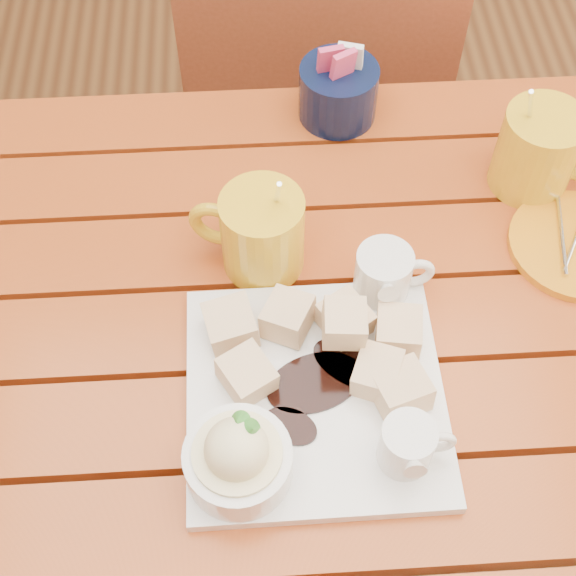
{
  "coord_description": "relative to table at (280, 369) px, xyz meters",
  "views": [
    {
      "loc": [
        -0.02,
        -0.48,
        1.54
      ],
      "look_at": [
        0.01,
        0.0,
        0.82
      ],
      "focal_mm": 50.0,
      "sensor_mm": 36.0,
      "label": 1
    }
  ],
  "objects": [
    {
      "name": "coffee_mug_right",
      "position": [
        0.34,
        0.2,
        0.17
      ],
      "size": [
        0.14,
        0.1,
        0.17
      ],
      "rotation": [
        0.0,
        0.0,
        -0.33
      ],
      "color": "gold",
      "rests_on": "table"
    },
    {
      "name": "cream_pitcher",
      "position": [
        0.12,
        0.03,
        0.15
      ],
      "size": [
        0.09,
        0.08,
        0.08
      ],
      "rotation": [
        0.0,
        0.0,
        0.05
      ],
      "color": "white",
      "rests_on": "table"
    },
    {
      "name": "chair_far",
      "position": [
        0.11,
        0.66,
        -0.11
      ],
      "size": [
        0.53,
        0.53,
        0.95
      ],
      "rotation": [
        0.0,
        0.0,
        2.96
      ],
      "color": "brown",
      "rests_on": "ground"
    },
    {
      "name": "sugar_caddy",
      "position": [
        0.1,
        0.34,
        0.15
      ],
      "size": [
        0.11,
        0.11,
        0.12
      ],
      "color": "black",
      "rests_on": "table"
    },
    {
      "name": "ground",
      "position": [
        0.0,
        -0.0,
        -0.64
      ],
      "size": [
        5.0,
        5.0,
        0.0
      ],
      "primitive_type": "plane",
      "color": "#593119",
      "rests_on": "ground"
    },
    {
      "name": "coffee_mug_left",
      "position": [
        -0.02,
        0.09,
        0.16
      ],
      "size": [
        0.14,
        0.1,
        0.16
      ],
      "rotation": [
        0.0,
        0.0,
        -0.31
      ],
      "color": "gold",
      "rests_on": "table"
    },
    {
      "name": "table",
      "position": [
        0.0,
        0.0,
        0.0
      ],
      "size": [
        1.2,
        0.79,
        0.75
      ],
      "color": "#913812",
      "rests_on": "ground"
    },
    {
      "name": "dessert_plate",
      "position": [
        0.02,
        -0.12,
        0.14
      ],
      "size": [
        0.28,
        0.28,
        0.11
      ],
      "rotation": [
        0.0,
        0.0,
        0.01
      ],
      "color": "white",
      "rests_on": "table"
    }
  ]
}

